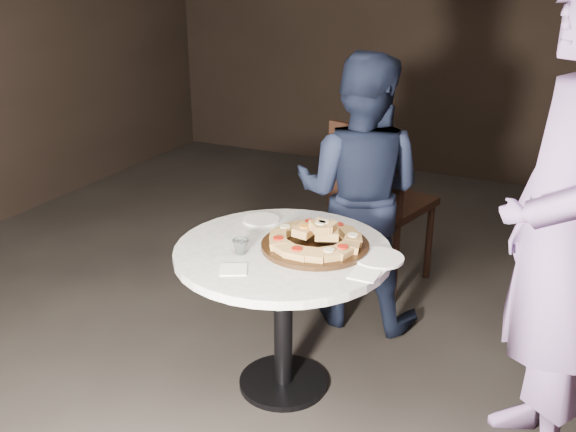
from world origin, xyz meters
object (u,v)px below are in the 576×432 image
(chair_far, at_px, (376,195))
(diner_teal, at_px, (560,242))
(table, at_px, (283,275))
(focaccia_pile, at_px, (316,237))
(water_glass, at_px, (241,247))
(serving_board, at_px, (315,245))
(diner_navy, at_px, (359,193))

(chair_far, bearing_deg, diner_teal, 146.27)
(table, xyz_separation_m, focaccia_pile, (0.13, 0.07, 0.18))
(water_glass, bearing_deg, table, 43.76)
(table, distance_m, chair_far, 1.13)
(table, relative_size, serving_board, 2.33)
(focaccia_pile, bearing_deg, diner_teal, -3.16)
(focaccia_pile, height_order, diner_navy, diner_navy)
(chair_far, bearing_deg, water_glass, 95.15)
(diner_teal, bearing_deg, chair_far, -157.54)
(table, bearing_deg, serving_board, 26.96)
(serving_board, bearing_deg, chair_far, 93.93)
(serving_board, bearing_deg, diner_teal, -2.99)
(chair_far, bearing_deg, diner_navy, 107.26)
(table, bearing_deg, diner_teal, 0.68)
(chair_far, xyz_separation_m, diner_teal, (1.03, -1.12, 0.35))
(diner_navy, bearing_deg, chair_far, -91.71)
(focaccia_pile, distance_m, chair_far, 1.08)
(diner_teal, bearing_deg, focaccia_pile, -113.45)
(table, xyz_separation_m, water_glass, (-0.13, -0.13, 0.16))
(table, relative_size, chair_far, 1.06)
(table, xyz_separation_m, diner_navy, (0.08, 0.75, 0.15))
(serving_board, height_order, diner_navy, diner_navy)
(chair_far, xyz_separation_m, diner_navy, (0.02, -0.38, 0.14))
(focaccia_pile, xyz_separation_m, water_glass, (-0.26, -0.19, -0.02))
(focaccia_pile, height_order, water_glass, focaccia_pile)
(water_glass, bearing_deg, diner_navy, 76.49)
(serving_board, xyz_separation_m, diner_teal, (0.96, -0.05, 0.22))
(water_glass, distance_m, diner_teal, 1.24)
(table, relative_size, diner_teal, 0.58)
(focaccia_pile, relative_size, diner_navy, 0.29)
(serving_board, distance_m, diner_teal, 0.98)
(chair_far, height_order, diner_teal, diner_teal)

